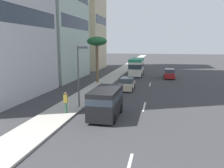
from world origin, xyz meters
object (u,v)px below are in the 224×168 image
object	(u,v)px
car_second	(127,84)
street_lamp	(79,69)
van_fourth	(106,101)
minibus_lead	(136,66)
palm_tree	(97,43)
car_third	(169,74)
pedestrian_near_lamp	(66,101)

from	to	relation	value
car_second	street_lamp	distance (m)	10.41
car_second	van_fourth	distance (m)	11.43
minibus_lead	van_fourth	distance (m)	24.85
minibus_lead	van_fourth	world-z (taller)	minibus_lead
van_fourth	palm_tree	xyz separation A→B (m)	(15.54, 5.03, 4.65)
minibus_lead	car_third	world-z (taller)	minibus_lead
street_lamp	minibus_lead	bearing A→B (deg)	-6.94
car_second	palm_tree	world-z (taller)	palm_tree
van_fourth	car_third	bearing A→B (deg)	165.71
minibus_lead	pedestrian_near_lamp	bearing A→B (deg)	-7.75
pedestrian_near_lamp	palm_tree	size ratio (longest dim) A/B	0.27
van_fourth	palm_tree	size ratio (longest dim) A/B	0.68
minibus_lead	van_fourth	bearing A→B (deg)	0.14
minibus_lead	car_second	size ratio (longest dim) A/B	1.64
minibus_lead	street_lamp	size ratio (longest dim) A/B	1.24
car_third	pedestrian_near_lamp	distance (m)	24.68
car_second	pedestrian_near_lamp	world-z (taller)	pedestrian_near_lamp
street_lamp	van_fourth	bearing A→B (deg)	-123.08
minibus_lead	car_second	bearing A→B (deg)	0.63
car_second	palm_tree	xyz separation A→B (m)	(4.13, 5.12, 5.25)
car_third	pedestrian_near_lamp	world-z (taller)	pedestrian_near_lamp
car_second	street_lamp	size ratio (longest dim) A/B	0.75
pedestrian_near_lamp	street_lamp	xyz separation A→B (m)	(1.90, -0.59, 2.52)
car_second	minibus_lead	bearing A→B (deg)	-179.37
pedestrian_near_lamp	palm_tree	world-z (taller)	palm_tree
palm_tree	street_lamp	size ratio (longest dim) A/B	1.22
minibus_lead	palm_tree	size ratio (longest dim) A/B	1.02
car_second	street_lamp	bearing A→B (deg)	-17.13
minibus_lead	car_second	world-z (taller)	minibus_lead
car_third	palm_tree	distance (m)	14.07
car_second	car_third	world-z (taller)	car_third
palm_tree	street_lamp	bearing A→B (deg)	-170.97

